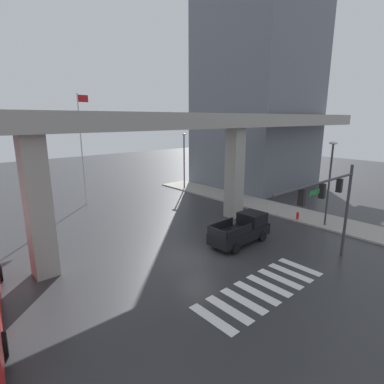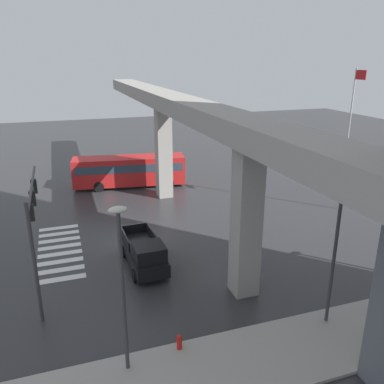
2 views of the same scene
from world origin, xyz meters
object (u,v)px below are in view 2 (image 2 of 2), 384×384
object	(u,v)px
traffic_signal_mast	(33,215)
street_lamp_near_corner	(122,273)
fire_hydrant	(179,343)
flagpole	(349,132)
city_bus	(129,170)
pickup_truck	(145,254)
street_lamp_mid_block	(337,238)

from	to	relation	value
traffic_signal_mast	street_lamp_near_corner	bearing A→B (deg)	25.03
fire_hydrant	flagpole	bearing A→B (deg)	124.07
street_lamp_near_corner	city_bus	bearing A→B (deg)	169.50
city_bus	street_lamp_near_corner	size ratio (longest dim) A/B	1.53
city_bus	traffic_signal_mast	distance (m)	19.21
street_lamp_near_corner	flagpole	xyz separation A→B (m)	(-12.53, 20.27, 2.01)
flagpole	city_bus	bearing A→B (deg)	-127.39
pickup_truck	street_lamp_mid_block	xyz separation A→B (m)	(8.01, 7.19, 3.57)
street_lamp_near_corner	street_lamp_mid_block	world-z (taller)	same
pickup_truck	traffic_signal_mast	size ratio (longest dim) A/B	0.59
pickup_truck	street_lamp_mid_block	bearing A→B (deg)	41.91
traffic_signal_mast	street_lamp_mid_block	world-z (taller)	street_lamp_mid_block
pickup_truck	flagpole	bearing A→B (deg)	104.23
street_lamp_mid_block	fire_hydrant	distance (m)	8.42
fire_hydrant	traffic_signal_mast	bearing A→B (deg)	-140.19
street_lamp_near_corner	fire_hydrant	bearing A→B (deg)	99.71
pickup_truck	flagpole	distance (m)	19.19
city_bus	street_lamp_near_corner	bearing A→B (deg)	-10.50
flagpole	street_lamp_near_corner	bearing A→B (deg)	-58.28
street_lamp_near_corner	street_lamp_mid_block	bearing A→B (deg)	90.00
traffic_signal_mast	street_lamp_mid_block	distance (m)	14.96
street_lamp_mid_block	flagpole	xyz separation A→B (m)	(-12.53, 10.60, 2.01)
city_bus	flagpole	world-z (taller)	flagpole
street_lamp_near_corner	street_lamp_mid_block	xyz separation A→B (m)	(0.00, 9.67, 0.00)
street_lamp_mid_block	flagpole	bearing A→B (deg)	139.75
traffic_signal_mast	street_lamp_near_corner	size ratio (longest dim) A/B	1.20
city_bus	street_lamp_mid_block	xyz separation A→B (m)	(24.54, 5.12, 2.83)
street_lamp_mid_block	fire_hydrant	size ratio (longest dim) A/B	8.52
pickup_truck	traffic_signal_mast	world-z (taller)	traffic_signal_mast
fire_hydrant	city_bus	bearing A→B (deg)	174.76
city_bus	flagpole	distance (m)	20.37
street_lamp_mid_block	fire_hydrant	bearing A→B (deg)	-93.12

